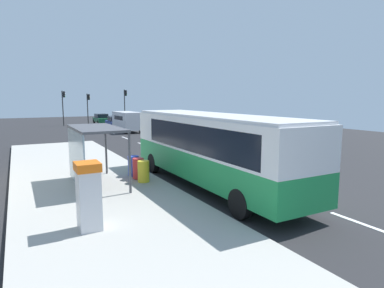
% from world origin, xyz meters
% --- Properties ---
extents(ground_plane, '(56.00, 92.00, 0.04)m').
position_xyz_m(ground_plane, '(0.00, 14.00, -0.02)').
color(ground_plane, '#262628').
extents(sidewalk_platform, '(6.20, 30.00, 0.18)m').
position_xyz_m(sidewalk_platform, '(-6.40, 2.00, 0.09)').
color(sidewalk_platform, '#ADAAA3').
rests_on(sidewalk_platform, ground).
extents(lane_stripe_seg_0, '(0.16, 2.20, 0.01)m').
position_xyz_m(lane_stripe_seg_0, '(0.25, -6.00, 0.01)').
color(lane_stripe_seg_0, silver).
rests_on(lane_stripe_seg_0, ground).
extents(lane_stripe_seg_1, '(0.16, 2.20, 0.01)m').
position_xyz_m(lane_stripe_seg_1, '(0.25, -1.00, 0.01)').
color(lane_stripe_seg_1, silver).
rests_on(lane_stripe_seg_1, ground).
extents(lane_stripe_seg_2, '(0.16, 2.20, 0.01)m').
position_xyz_m(lane_stripe_seg_2, '(0.25, 4.00, 0.01)').
color(lane_stripe_seg_2, silver).
rests_on(lane_stripe_seg_2, ground).
extents(lane_stripe_seg_3, '(0.16, 2.20, 0.01)m').
position_xyz_m(lane_stripe_seg_3, '(0.25, 9.00, 0.01)').
color(lane_stripe_seg_3, silver).
rests_on(lane_stripe_seg_3, ground).
extents(lane_stripe_seg_4, '(0.16, 2.20, 0.01)m').
position_xyz_m(lane_stripe_seg_4, '(0.25, 14.00, 0.01)').
color(lane_stripe_seg_4, silver).
rests_on(lane_stripe_seg_4, ground).
extents(lane_stripe_seg_5, '(0.16, 2.20, 0.01)m').
position_xyz_m(lane_stripe_seg_5, '(0.25, 19.00, 0.01)').
color(lane_stripe_seg_5, silver).
rests_on(lane_stripe_seg_5, ground).
extents(lane_stripe_seg_6, '(0.16, 2.20, 0.01)m').
position_xyz_m(lane_stripe_seg_6, '(0.25, 24.00, 0.01)').
color(lane_stripe_seg_6, silver).
rests_on(lane_stripe_seg_6, ground).
extents(lane_stripe_seg_7, '(0.16, 2.20, 0.01)m').
position_xyz_m(lane_stripe_seg_7, '(0.25, 29.00, 0.01)').
color(lane_stripe_seg_7, silver).
rests_on(lane_stripe_seg_7, ground).
extents(bus, '(2.56, 11.01, 3.21)m').
position_xyz_m(bus, '(-1.71, -0.14, 1.84)').
color(bus, '#1E8C47').
rests_on(bus, ground).
extents(white_van, '(2.10, 5.23, 2.30)m').
position_xyz_m(white_van, '(2.20, 24.60, 1.34)').
color(white_van, silver).
rests_on(white_van, ground).
extents(sedan_near, '(1.84, 4.40, 1.52)m').
position_xyz_m(sedan_near, '(2.30, 37.73, 0.79)').
color(sedan_near, '#195933').
rests_on(sedan_near, ground).
extents(sedan_far, '(2.00, 4.48, 1.52)m').
position_xyz_m(sedan_far, '(2.30, 29.97, 0.79)').
color(sedan_far, navy).
rests_on(sedan_far, ground).
extents(ticket_machine, '(0.66, 0.76, 1.94)m').
position_xyz_m(ticket_machine, '(-7.38, -2.85, 1.17)').
color(ticket_machine, silver).
rests_on(ticket_machine, sidewalk_platform).
extents(recycling_bin_yellow, '(0.52, 0.52, 0.95)m').
position_xyz_m(recycling_bin_yellow, '(-4.20, 1.46, 0.66)').
color(recycling_bin_yellow, yellow).
rests_on(recycling_bin_yellow, sidewalk_platform).
extents(recycling_bin_red, '(0.52, 0.52, 0.95)m').
position_xyz_m(recycling_bin_red, '(-4.20, 2.16, 0.66)').
color(recycling_bin_red, red).
rests_on(recycling_bin_red, sidewalk_platform).
extents(recycling_bin_blue, '(0.52, 0.52, 0.95)m').
position_xyz_m(recycling_bin_blue, '(-4.20, 2.86, 0.66)').
color(recycling_bin_blue, blue).
rests_on(recycling_bin_blue, sidewalk_platform).
extents(traffic_light_near_side, '(0.49, 0.28, 5.11)m').
position_xyz_m(traffic_light_near_side, '(5.50, 36.00, 3.39)').
color(traffic_light_near_side, '#2D2D2D').
rests_on(traffic_light_near_side, ground).
extents(traffic_light_far_side, '(0.49, 0.28, 4.88)m').
position_xyz_m(traffic_light_far_side, '(-3.10, 36.80, 3.25)').
color(traffic_light_far_side, '#2D2D2D').
rests_on(traffic_light_far_side, ground).
extents(traffic_light_median, '(0.49, 0.28, 4.52)m').
position_xyz_m(traffic_light_median, '(0.41, 37.60, 3.03)').
color(traffic_light_median, '#2D2D2D').
rests_on(traffic_light_median, ground).
extents(bus_shelter, '(1.80, 4.00, 2.50)m').
position_xyz_m(bus_shelter, '(-6.41, 1.96, 2.10)').
color(bus_shelter, '#4C4C51').
rests_on(bus_shelter, sidewalk_platform).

